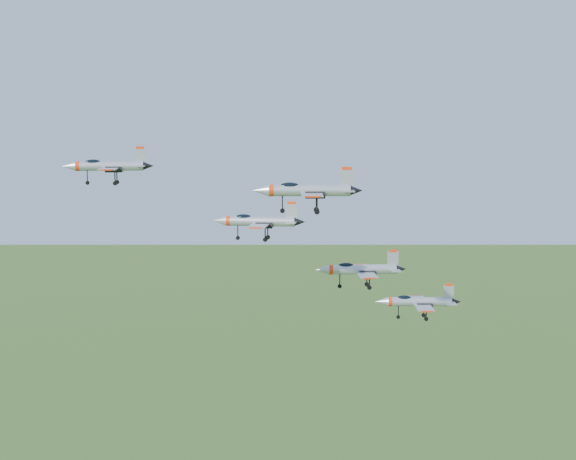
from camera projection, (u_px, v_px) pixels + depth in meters
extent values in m
cylinder|color=#A3A8B0|center=(110.00, 166.00, 117.88)|extent=(9.91, 2.07, 1.42)
cone|color=#A3A8B0|center=(69.00, 166.00, 117.36)|extent=(2.06, 1.55, 1.42)
cone|color=black|center=(149.00, 166.00, 118.39)|extent=(1.61, 1.31, 1.21)
ellipsoid|color=black|center=(93.00, 162.00, 117.60)|extent=(2.47, 1.18, 0.90)
cube|color=#A3A8B0|center=(108.00, 169.00, 114.91)|extent=(2.83, 4.97, 0.15)
cube|color=#A3A8B0|center=(114.00, 167.00, 120.96)|extent=(2.83, 4.97, 0.15)
cube|color=#A3A8B0|center=(140.00, 156.00, 118.09)|extent=(1.64, 0.24, 2.30)
cube|color=red|center=(140.00, 148.00, 117.94)|extent=(1.21, 0.23, 0.38)
cylinder|color=#A3A8B0|center=(260.00, 221.00, 106.84)|extent=(9.23, 3.86, 1.33)
cone|color=#A3A8B0|center=(220.00, 221.00, 107.53)|extent=(2.14, 1.80, 1.33)
cone|color=black|center=(300.00, 222.00, 106.17)|extent=(1.70, 1.49, 1.13)
ellipsoid|color=black|center=(244.00, 217.00, 107.06)|extent=(2.43, 1.55, 0.85)
cube|color=#A3A8B0|center=(258.00, 226.00, 104.02)|extent=(3.53, 4.99, 0.14)
cube|color=#A3A8B0|center=(265.00, 221.00, 109.67)|extent=(3.53, 4.99, 0.14)
cube|color=#A3A8B0|center=(292.00, 211.00, 106.13)|extent=(1.51, 0.55, 2.15)
cube|color=red|center=(292.00, 203.00, 105.99)|extent=(1.12, 0.45, 0.36)
cylinder|color=#A3A8B0|center=(309.00, 190.00, 86.86)|extent=(8.93, 2.65, 1.28)
cone|color=#A3A8B0|center=(261.00, 190.00, 86.87)|extent=(1.95, 1.54, 1.28)
cone|color=black|center=(357.00, 190.00, 86.85)|extent=(1.53, 1.29, 1.08)
ellipsoid|color=black|center=(290.00, 186.00, 86.80)|extent=(2.28, 1.25, 0.81)
cube|color=#A3A8B0|center=(312.00, 195.00, 84.17)|extent=(2.91, 4.62, 0.14)
cube|color=#A3A8B0|center=(311.00, 191.00, 89.62)|extent=(2.91, 4.62, 0.14)
cube|color=#A3A8B0|center=(347.00, 178.00, 86.69)|extent=(1.47, 0.35, 2.06)
cube|color=red|center=(347.00, 168.00, 86.55)|extent=(1.09, 0.31, 0.34)
cylinder|color=#A3A8B0|center=(362.00, 269.00, 117.00)|extent=(9.99, 2.37, 1.43)
cone|color=#A3A8B0|center=(322.00, 270.00, 116.65)|extent=(2.11, 1.61, 1.43)
cone|color=black|center=(401.00, 269.00, 117.35)|extent=(1.65, 1.36, 1.21)
ellipsoid|color=black|center=(346.00, 266.00, 116.79)|extent=(2.51, 1.26, 0.91)
cube|color=#A3A8B0|center=(367.00, 275.00, 114.00)|extent=(2.98, 5.06, 0.15)
cube|color=#A3A8B0|center=(361.00, 268.00, 120.10)|extent=(2.98, 5.06, 0.15)
cube|color=#A3A8B0|center=(393.00, 259.00, 117.08)|extent=(1.65, 0.29, 2.31)
cube|color=red|center=(393.00, 251.00, 116.93)|extent=(1.22, 0.27, 0.38)
cylinder|color=#A3A8B0|center=(420.00, 302.00, 102.01)|extent=(8.14, 2.43, 1.16)
cone|color=#A3A8B0|center=(382.00, 302.00, 102.02)|extent=(1.78, 1.41, 1.16)
cone|color=black|center=(456.00, 302.00, 102.00)|extent=(1.39, 1.18, 0.99)
ellipsoid|color=black|center=(404.00, 298.00, 101.96)|extent=(2.08, 1.14, 0.74)
cube|color=#A3A8B0|center=(424.00, 308.00, 99.55)|extent=(2.66, 4.22, 0.13)
cube|color=#A3A8B0|center=(418.00, 299.00, 104.53)|extent=(2.66, 4.22, 0.13)
cube|color=#A3A8B0|center=(449.00, 292.00, 101.84)|extent=(1.34, 0.32, 1.88)
cube|color=red|center=(449.00, 285.00, 101.72)|extent=(0.99, 0.28, 0.31)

